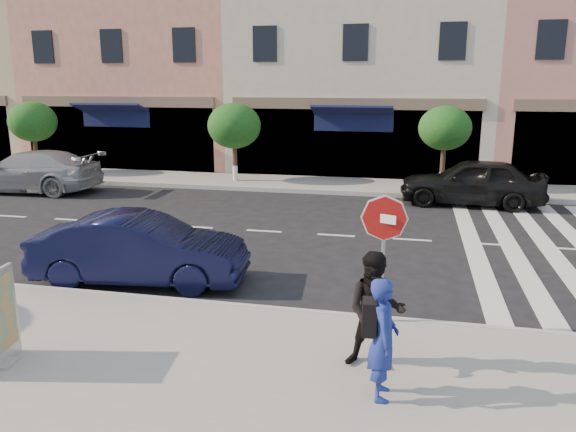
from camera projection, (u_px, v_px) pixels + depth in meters
The scene contains 14 objects.
ground at pixel (309, 287), 11.26m from camera, with size 120.00×120.00×0.00m, color black.
sidewalk_near at pixel (260, 378), 7.68m from camera, with size 60.00×4.50×0.15m, color gray.
sidewalk_far at pixel (361, 186), 21.68m from camera, with size 60.00×3.00×0.15m, color gray.
building_west_mid at pixel (156, 20), 28.07m from camera, with size 10.00×9.00×14.00m, color tan.
building_centre at pixel (365, 49), 26.21m from camera, with size 11.00×9.00×11.00m, color beige.
street_tree_wa at pixel (33, 122), 23.91m from camera, with size 2.00×2.00×3.05m.
street_tree_wb at pixel (234, 126), 22.02m from camera, with size 2.10×2.10×3.06m.
street_tree_c at pixel (445, 129), 20.32m from camera, with size 1.90×1.90×3.04m.
stop_sign at pixel (384, 229), 8.95m from camera, with size 0.71×0.32×2.15m.
photographer at pixel (383, 339), 6.93m from camera, with size 0.57×0.38×1.58m, color navy.
walker at pixel (376, 311), 7.64m from camera, with size 0.81×0.63×1.67m, color black.
car_near_mid at pixel (140, 249), 11.39m from camera, with size 1.50×4.29×1.41m, color black.
car_far_left at pixel (30, 171), 20.81m from camera, with size 2.15×5.29×1.53m, color gray.
car_far_mid at pixel (472, 182), 18.57m from camera, with size 1.86×4.63×1.58m, color black.
Camera 1 is at (1.89, -10.45, 4.04)m, focal length 35.00 mm.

